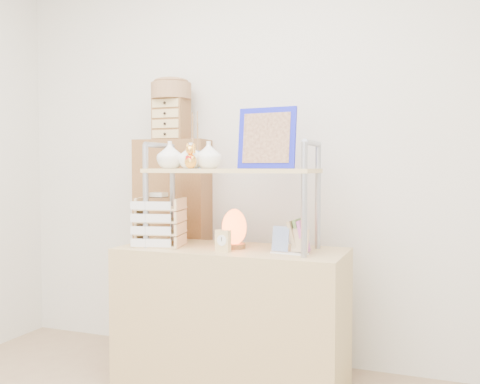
% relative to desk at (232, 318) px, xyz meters
% --- Properties ---
extents(room_shell, '(3.42, 3.41, 2.61)m').
position_rel_desk_xyz_m(room_shell, '(0.00, -0.81, 1.32)').
color(room_shell, silver).
rests_on(room_shell, ground).
extents(desk, '(1.20, 0.50, 0.75)m').
position_rel_desk_xyz_m(desk, '(0.00, 0.00, 0.00)').
color(desk, tan).
rests_on(desk, ground).
extents(cabinet, '(0.47, 0.29, 1.35)m').
position_rel_desk_xyz_m(cabinet, '(-0.54, 0.37, 0.30)').
color(cabinet, brown).
rests_on(cabinet, ground).
extents(hutch, '(0.90, 0.34, 0.75)m').
position_rel_desk_xyz_m(hutch, '(-0.07, 0.01, 0.81)').
color(hutch, '#979BA4').
rests_on(hutch, desk).
extents(letter_tray, '(0.28, 0.27, 0.29)m').
position_rel_desk_xyz_m(letter_tray, '(-0.40, -0.06, 0.49)').
color(letter_tray, tan).
rests_on(letter_tray, desk).
extents(salt_lamp, '(0.14, 0.13, 0.21)m').
position_rel_desk_xyz_m(salt_lamp, '(0.01, 0.00, 0.48)').
color(salt_lamp, brown).
rests_on(salt_lamp, desk).
extents(desk_clock, '(0.08, 0.05, 0.11)m').
position_rel_desk_xyz_m(desk_clock, '(0.00, -0.13, 0.43)').
color(desk_clock, '#DAB875').
rests_on(desk_clock, desk).
extents(postcard_stand, '(0.19, 0.08, 0.13)m').
position_rel_desk_xyz_m(postcard_stand, '(0.34, -0.07, 0.41)').
color(postcard_stand, white).
rests_on(postcard_stand, desk).
extents(drawer_chest, '(0.20, 0.16, 0.25)m').
position_rel_desk_xyz_m(drawer_chest, '(-0.54, 0.35, 1.10)').
color(drawer_chest, brown).
rests_on(drawer_chest, cabinet).
extents(woven_basket, '(0.25, 0.25, 0.10)m').
position_rel_desk_xyz_m(woven_basket, '(-0.54, 0.35, 1.28)').
color(woven_basket, brown).
rests_on(woven_basket, drawer_chest).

